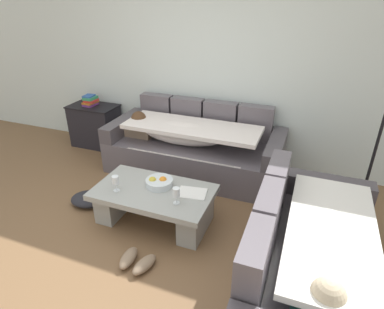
{
  "coord_description": "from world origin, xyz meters",
  "views": [
    {
      "loc": [
        1.49,
        -1.95,
        2.16
      ],
      "look_at": [
        0.34,
        1.04,
        0.55
      ],
      "focal_mm": 30.25,
      "sensor_mm": 36.0,
      "label": 1
    }
  ],
  "objects_px": {
    "open_magazine": "(192,193)",
    "crumpled_garment": "(89,199)",
    "couch_near_window": "(310,264)",
    "wine_glass_near_right": "(176,193)",
    "side_cabinet": "(96,126)",
    "wine_glass_near_left": "(115,181)",
    "book_stack_on_cabinet": "(90,101)",
    "pair_of_shoes": "(136,261)",
    "coffee_table": "(154,201)",
    "fruit_bowl": "(159,182)",
    "floor_lamp": "(381,111)",
    "couch_along_wall": "(192,148)"
  },
  "relations": [
    {
      "from": "open_magazine",
      "to": "crumpled_garment",
      "type": "height_order",
      "value": "open_magazine"
    },
    {
      "from": "couch_near_window",
      "to": "wine_glass_near_right",
      "type": "xyz_separation_m",
      "value": [
        -1.23,
        0.29,
        0.16
      ]
    },
    {
      "from": "wine_glass_near_right",
      "to": "side_cabinet",
      "type": "distance_m",
      "value": 2.52
    },
    {
      "from": "crumpled_garment",
      "to": "wine_glass_near_left",
      "type": "bearing_deg",
      "value": -16.08
    },
    {
      "from": "wine_glass_near_right",
      "to": "open_magazine",
      "type": "bearing_deg",
      "value": 69.19
    },
    {
      "from": "book_stack_on_cabinet",
      "to": "pair_of_shoes",
      "type": "bearing_deg",
      "value": -46.95
    },
    {
      "from": "open_magazine",
      "to": "wine_glass_near_right",
      "type": "bearing_deg",
      "value": -119.73
    },
    {
      "from": "couch_near_window",
      "to": "book_stack_on_cabinet",
      "type": "relative_size",
      "value": 8.04
    },
    {
      "from": "wine_glass_near_left",
      "to": "crumpled_garment",
      "type": "distance_m",
      "value": 0.68
    },
    {
      "from": "wine_glass_near_left",
      "to": "side_cabinet",
      "type": "height_order",
      "value": "side_cabinet"
    },
    {
      "from": "coffee_table",
      "to": "wine_glass_near_left",
      "type": "height_order",
      "value": "wine_glass_near_left"
    },
    {
      "from": "open_magazine",
      "to": "pair_of_shoes",
      "type": "xyz_separation_m",
      "value": [
        -0.25,
        -0.71,
        -0.34
      ]
    },
    {
      "from": "pair_of_shoes",
      "to": "coffee_table",
      "type": "bearing_deg",
      "value": 102.0
    },
    {
      "from": "fruit_bowl",
      "to": "wine_glass_near_left",
      "type": "bearing_deg",
      "value": -145.81
    },
    {
      "from": "open_magazine",
      "to": "floor_lamp",
      "type": "xyz_separation_m",
      "value": [
        1.61,
        0.98,
        0.73
      ]
    },
    {
      "from": "floor_lamp",
      "to": "crumpled_garment",
      "type": "bearing_deg",
      "value": -159.54
    },
    {
      "from": "wine_glass_near_right",
      "to": "pair_of_shoes",
      "type": "distance_m",
      "value": 0.7
    },
    {
      "from": "fruit_bowl",
      "to": "open_magazine",
      "type": "relative_size",
      "value": 1.0
    },
    {
      "from": "couch_along_wall",
      "to": "coffee_table",
      "type": "relative_size",
      "value": 1.87
    },
    {
      "from": "couch_along_wall",
      "to": "crumpled_garment",
      "type": "bearing_deg",
      "value": -125.43
    },
    {
      "from": "couch_near_window",
      "to": "floor_lamp",
      "type": "distance_m",
      "value": 1.73
    },
    {
      "from": "fruit_bowl",
      "to": "open_magazine",
      "type": "bearing_deg",
      "value": -2.36
    },
    {
      "from": "couch_along_wall",
      "to": "pair_of_shoes",
      "type": "relative_size",
      "value": 6.74
    },
    {
      "from": "wine_glass_near_left",
      "to": "coffee_table",
      "type": "bearing_deg",
      "value": 23.32
    },
    {
      "from": "book_stack_on_cabinet",
      "to": "couch_near_window",
      "type": "bearing_deg",
      "value": -28.77
    },
    {
      "from": "couch_near_window",
      "to": "open_magazine",
      "type": "bearing_deg",
      "value": 66.39
    },
    {
      "from": "couch_near_window",
      "to": "open_magazine",
      "type": "height_order",
      "value": "couch_near_window"
    },
    {
      "from": "side_cabinet",
      "to": "floor_lamp",
      "type": "xyz_separation_m",
      "value": [
        3.7,
        -0.32,
        0.8
      ]
    },
    {
      "from": "floor_lamp",
      "to": "crumpled_garment",
      "type": "xyz_separation_m",
      "value": [
        -2.84,
        -1.06,
        -1.06
      ]
    },
    {
      "from": "wine_glass_near_left",
      "to": "pair_of_shoes",
      "type": "xyz_separation_m",
      "value": [
        0.47,
        -0.48,
        -0.45
      ]
    },
    {
      "from": "side_cabinet",
      "to": "book_stack_on_cabinet",
      "type": "relative_size",
      "value": 3.09
    },
    {
      "from": "floor_lamp",
      "to": "open_magazine",
      "type": "bearing_deg",
      "value": -148.72
    },
    {
      "from": "fruit_bowl",
      "to": "book_stack_on_cabinet",
      "type": "xyz_separation_m",
      "value": [
        -1.76,
        1.28,
        0.3
      ]
    },
    {
      "from": "fruit_bowl",
      "to": "pair_of_shoes",
      "type": "height_order",
      "value": "fruit_bowl"
    },
    {
      "from": "crumpled_garment",
      "to": "pair_of_shoes",
      "type": "bearing_deg",
      "value": -32.69
    },
    {
      "from": "fruit_bowl",
      "to": "book_stack_on_cabinet",
      "type": "distance_m",
      "value": 2.19
    },
    {
      "from": "book_stack_on_cabinet",
      "to": "floor_lamp",
      "type": "relative_size",
      "value": 0.12
    },
    {
      "from": "pair_of_shoes",
      "to": "side_cabinet",
      "type": "bearing_deg",
      "value": 132.59
    },
    {
      "from": "couch_near_window",
      "to": "pair_of_shoes",
      "type": "distance_m",
      "value": 1.45
    },
    {
      "from": "wine_glass_near_left",
      "to": "side_cabinet",
      "type": "relative_size",
      "value": 0.23
    },
    {
      "from": "coffee_table",
      "to": "fruit_bowl",
      "type": "relative_size",
      "value": 4.29
    },
    {
      "from": "coffee_table",
      "to": "open_magazine",
      "type": "relative_size",
      "value": 4.29
    },
    {
      "from": "couch_along_wall",
      "to": "side_cabinet",
      "type": "relative_size",
      "value": 3.11
    },
    {
      "from": "wine_glass_near_right",
      "to": "side_cabinet",
      "type": "relative_size",
      "value": 0.23
    },
    {
      "from": "side_cabinet",
      "to": "book_stack_on_cabinet",
      "type": "distance_m",
      "value": 0.39
    },
    {
      "from": "wine_glass_near_right",
      "to": "side_cabinet",
      "type": "xyz_separation_m",
      "value": [
        -2.02,
        1.5,
        -0.17
      ]
    },
    {
      "from": "couch_near_window",
      "to": "open_magazine",
      "type": "xyz_separation_m",
      "value": [
        -1.15,
        0.5,
        0.05
      ]
    },
    {
      "from": "couch_near_window",
      "to": "coffee_table",
      "type": "height_order",
      "value": "couch_near_window"
    },
    {
      "from": "coffee_table",
      "to": "couch_along_wall",
      "type": "bearing_deg",
      "value": 91.18
    },
    {
      "from": "couch_near_window",
      "to": "crumpled_garment",
      "type": "relative_size",
      "value": 4.68
    }
  ]
}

